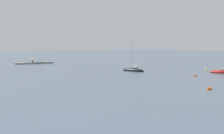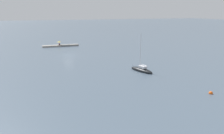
% 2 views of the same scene
% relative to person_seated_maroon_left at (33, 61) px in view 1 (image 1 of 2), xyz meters
% --- Properties ---
extents(ground_plane, '(500.00, 500.00, 0.00)m').
position_rel_person_seated_maroon_left_xyz_m(ground_plane, '(-0.46, 16.83, -0.80)').
color(ground_plane, '#475666').
extents(seawall_pier, '(12.32, 1.95, 0.55)m').
position_rel_person_seated_maroon_left_xyz_m(seawall_pier, '(-0.46, -0.11, -0.53)').
color(seawall_pier, gray).
rests_on(seawall_pier, ground_plane).
extents(person_seated_maroon_left, '(0.42, 0.62, 0.73)m').
position_rel_person_seated_maroon_left_xyz_m(person_seated_maroon_left, '(0.00, 0.00, 0.00)').
color(person_seated_maroon_left, '#1E2333').
rests_on(person_seated_maroon_left, seawall_pier).
extents(umbrella_open_yellow, '(1.36, 1.36, 1.29)m').
position_rel_person_seated_maroon_left_xyz_m(umbrella_open_yellow, '(0.01, -0.11, 0.87)').
color(umbrella_open_yellow, black).
rests_on(umbrella_open_yellow, seawall_pier).
extents(sailboat_black_mid, '(3.30, 6.07, 8.01)m').
position_rel_person_seated_maroon_left_xyz_m(sailboat_black_mid, '(-11.94, 38.54, -0.51)').
color(sailboat_black_mid, black).
rests_on(sailboat_black_mid, ground_plane).
extents(sailboat_red_outer, '(3.84, 5.81, 8.53)m').
position_rel_person_seated_maroon_left_xyz_m(sailboat_red_outer, '(-25.24, 52.80, -0.51)').
color(sailboat_red_outer, red).
rests_on(sailboat_red_outer, ground_plane).
extents(mooring_buoy_near, '(0.63, 0.63, 0.63)m').
position_rel_person_seated_maroon_left_xyz_m(mooring_buoy_near, '(-4.15, 66.09, -0.69)').
color(mooring_buoy_near, '#EA5914').
rests_on(mooring_buoy_near, ground_plane).
extents(mooring_buoy_mid, '(0.59, 0.59, 0.59)m').
position_rel_person_seated_maroon_left_xyz_m(mooring_buoy_mid, '(-28.84, 45.52, -0.70)').
color(mooring_buoy_mid, yellow).
rests_on(mooring_buoy_mid, ground_plane).
extents(mooring_buoy_far, '(0.58, 0.58, 0.58)m').
position_rel_person_seated_maroon_left_xyz_m(mooring_buoy_far, '(-15.81, 53.41, -0.70)').
color(mooring_buoy_far, '#EA5914').
rests_on(mooring_buoy_far, ground_plane).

